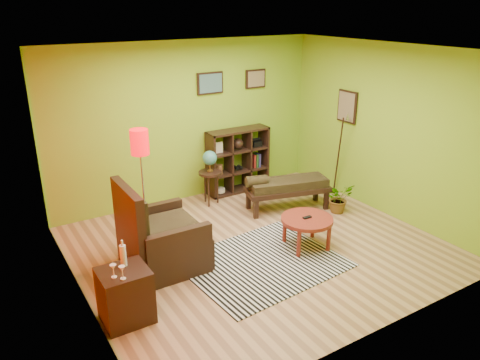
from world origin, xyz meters
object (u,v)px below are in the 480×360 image
bench (286,186)px  coffee_table (307,222)px  globe_table (210,164)px  side_cabinet (125,295)px  floor_lamp (140,153)px  potted_plant (338,201)px  cube_shelf (239,161)px  armchair (159,242)px

bench → coffee_table: bearing=-113.8°
globe_table → side_cabinet: bearing=-134.8°
floor_lamp → potted_plant: floor_lamp is taller
potted_plant → bench: bearing=141.4°
globe_table → cube_shelf: (0.75, 0.27, -0.14)m
side_cabinet → cube_shelf: 4.10m
coffee_table → cube_shelf: bearing=82.5°
coffee_table → potted_plant: 1.43m
armchair → potted_plant: 3.28m
side_cabinet → cube_shelf: (3.11, 2.65, 0.28)m
armchair → side_cabinet: bearing=-131.5°
side_cabinet → bench: bearing=24.0°
armchair → globe_table: bearing=43.4°
floor_lamp → globe_table: bearing=27.9°
coffee_table → globe_table: globe_table is taller
coffee_table → cube_shelf: 2.42m
bench → cube_shelf: bearing=101.1°
potted_plant → globe_table: bearing=139.3°
floor_lamp → side_cabinet: bearing=-118.4°
armchair → cube_shelf: bearing=37.2°
bench → side_cabinet: bearing=-156.0°
coffee_table → potted_plant: size_ratio=1.47×
armchair → potted_plant: size_ratio=2.41×
cube_shelf → bench: cube_shelf is taller
bench → armchair: bearing=-166.6°
floor_lamp → bench: 2.68m
coffee_table → potted_plant: bearing=28.0°
armchair → side_cabinet: size_ratio=1.30×
floor_lamp → coffee_table: bearing=-34.1°
floor_lamp → cube_shelf: bearing=25.4°
coffee_table → potted_plant: (1.25, 0.67, -0.20)m
coffee_table → floor_lamp: size_ratio=0.43×
cube_shelf → bench: bearing=-78.9°
armchair → cube_shelf: armchair is taller
potted_plant → floor_lamp: bearing=168.4°
floor_lamp → cube_shelf: size_ratio=1.46×
side_cabinet → floor_lamp: floor_lamp is taller
coffee_table → armchair: 2.12m
coffee_table → armchair: bearing=163.1°
armchair → cube_shelf: size_ratio=1.03×
bench → potted_plant: (0.71, -0.56, -0.23)m
coffee_table → floor_lamp: 2.56m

